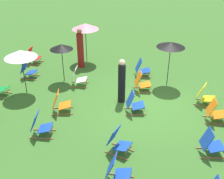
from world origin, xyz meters
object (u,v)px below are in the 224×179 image
Objects in this scene: deckchair_12 at (204,95)px; deckchair_0 at (117,171)px; deckchair_2 at (141,83)px; umbrella_1 at (85,26)px; deckchair_10 at (142,69)px; deckchair_11 at (33,56)px; deckchair_9 at (40,125)px; umbrella_3 at (20,54)px; deckchair_13 at (60,103)px; umbrella_0 at (61,47)px; deckchair_15 at (211,144)px; person_0 at (80,49)px; deckchair_5 at (28,70)px; deckchair_8 at (78,78)px; umbrella_2 at (171,45)px; person_1 at (122,82)px; deckchair_1 at (134,103)px; deckchair_3 at (118,142)px; deckchair_6 at (215,112)px.

deckchair_0 is at bearing 166.51° from deckchair_12.
deckchair_2 is 4.14m from umbrella_1.
deckchair_10 is 1.03× the size of deckchair_11.
deckchair_9 is 5.91m from deckchair_11.
deckchair_9 is 0.45× the size of umbrella_3.
deckchair_9 is at bearing 157.00° from deckchair_13.
umbrella_0 is at bearing -39.68° from umbrella_3.
person_0 is (5.05, 5.63, 0.54)m from deckchair_15.
deckchair_2 is 0.46× the size of umbrella_3.
deckchair_15 is at bearing -114.74° from deckchair_5.
deckchair_9 is 3.99m from umbrella_0.
deckchair_2 is 3.46m from deckchair_13.
deckchair_8 is 4.08m from umbrella_2.
umbrella_2 is at bearing -83.33° from deckchair_8.
deckchair_2 and deckchair_15 have the same top height.
umbrella_1 is 4.27m from person_1.
umbrella_0 is at bearing 46.06° from deckchair_15.
umbrella_1 is 1.06× the size of umbrella_3.
umbrella_3 is (0.44, 4.49, 1.33)m from deckchair_1.
deckchair_12 is at bearing 121.90° from person_1.
deckchair_3 is 6.32m from person_0.
deckchair_3 is 1.04× the size of deckchair_9.
umbrella_2 reaches higher than person_1.
deckchair_10 is 3.06m from person_0.
deckchair_3 is at bearing -138.91° from deckchair_11.
deckchair_0 and deckchair_10 have the same top height.
person_0 is (-0.67, 0.08, -0.90)m from umbrella_1.
umbrella_3 reaches higher than deckchair_9.
umbrella_1 reaches higher than umbrella_0.
deckchair_10 is at bearing -14.14° from deckchair_1.
umbrella_3 reaches higher than deckchair_3.
deckchair_0 is 1.00× the size of deckchair_11.
umbrella_0 reaches higher than deckchair_11.
deckchair_8 is at bearing 100.86° from deckchair_12.
deckchair_0 is 1.00× the size of deckchair_9.
deckchair_3 is 0.46× the size of person_0.
umbrella_0 is (1.72, 6.17, 1.21)m from deckchair_6.
deckchair_5 is 0.97× the size of deckchair_10.
deckchair_10 is 3.41m from umbrella_1.
deckchair_3 is 1.00× the size of deckchair_13.
umbrella_1 is at bearing -7.20° from deckchair_9.
umbrella_3 is at bearing 110.65° from deckchair_12.
deckchair_2 is 0.51× the size of umbrella_0.
deckchair_5 is 1.58m from deckchair_11.
deckchair_10 is at bearing -59.95° from umbrella_3.
deckchair_10 is 1.01× the size of deckchair_15.
deckchair_12 is 2.41m from umbrella_2.
umbrella_0 is at bearing -0.23° from deckchair_9.
umbrella_3 is 4.00m from person_1.
deckchair_6 and deckchair_8 have the same top height.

